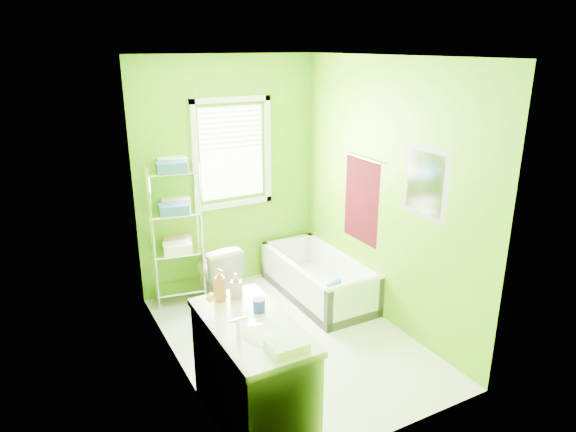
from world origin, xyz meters
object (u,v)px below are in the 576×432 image
bathtub (319,284)px  toilet (216,272)px  vanity (253,370)px  wire_shelf_unit (177,217)px

bathtub → toilet: toilet is taller
bathtub → toilet: size_ratio=2.17×
vanity → wire_shelf_unit: size_ratio=0.70×
vanity → wire_shelf_unit: bearing=86.9°
bathtub → wire_shelf_unit: 1.72m
vanity → wire_shelf_unit: (0.12, 2.14, 0.52)m
vanity → bathtub: bearing=44.9°
toilet → vanity: vanity is taller
bathtub → toilet: (-1.04, 0.46, 0.19)m
toilet → wire_shelf_unit: size_ratio=0.43×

